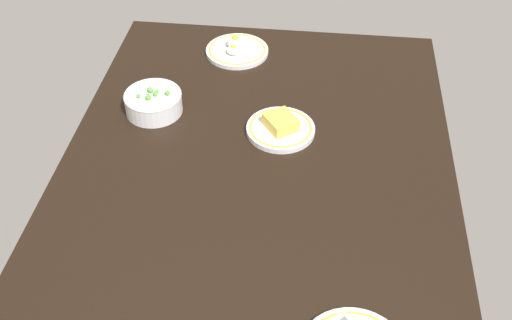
{
  "coord_description": "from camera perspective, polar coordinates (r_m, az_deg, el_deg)",
  "views": [
    {
      "loc": [
        -109.97,
        -12.89,
        105.95
      ],
      "look_at": [
        0.0,
        0.0,
        6.0
      ],
      "focal_mm": 43.37,
      "sensor_mm": 36.0,
      "label": 1
    }
  ],
  "objects": [
    {
      "name": "plate_cheese",
      "position": [
        1.6,
        2.29,
        3.01
      ],
      "size": [
        17.82,
        17.82,
        4.73
      ],
      "color": "silver",
      "rests_on": "dining_table"
    },
    {
      "name": "plate_eggs",
      "position": [
        1.91,
        -1.79,
        10.14
      ],
      "size": [
        19.0,
        19.0,
        4.99
      ],
      "color": "silver",
      "rests_on": "dining_table"
    },
    {
      "name": "dining_table",
      "position": [
        1.52,
        0.0,
        -1.12
      ],
      "size": [
        130.63,
        96.23,
        4.0
      ],
      "primitive_type": "cube",
      "color": "black",
      "rests_on": "ground"
    },
    {
      "name": "bowl_peas",
      "position": [
        1.68,
        -9.44,
        5.3
      ],
      "size": [
        15.4,
        15.4,
        6.78
      ],
      "color": "silver",
      "rests_on": "dining_table"
    }
  ]
}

